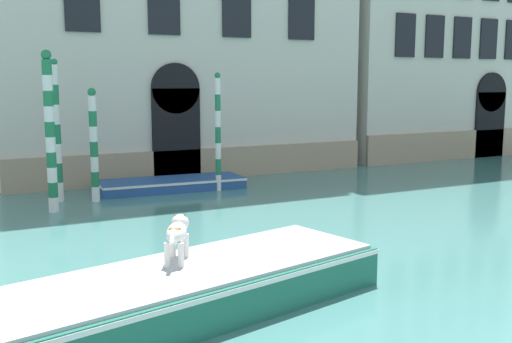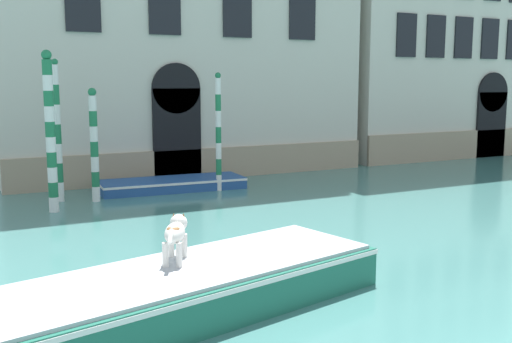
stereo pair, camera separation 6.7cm
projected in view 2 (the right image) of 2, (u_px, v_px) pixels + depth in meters
boat_foreground at (189, 288)px, 9.91m from camera, size 7.25×3.72×0.76m
dog_on_deck at (176, 232)px, 10.14m from camera, size 0.68×1.03×0.75m
boat_moored_near_palazzo at (172, 184)px, 21.04m from camera, size 5.14×1.98×0.40m
mooring_pole_0 at (218, 132)px, 20.64m from camera, size 0.20×0.20×4.08m
mooring_pole_2 at (94, 145)px, 18.78m from camera, size 0.26×0.26×3.58m
mooring_pole_3 at (58, 131)px, 18.71m from camera, size 0.20×0.20×4.48m
mooring_pole_4 at (50, 131)px, 17.18m from camera, size 0.29×0.29×4.67m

